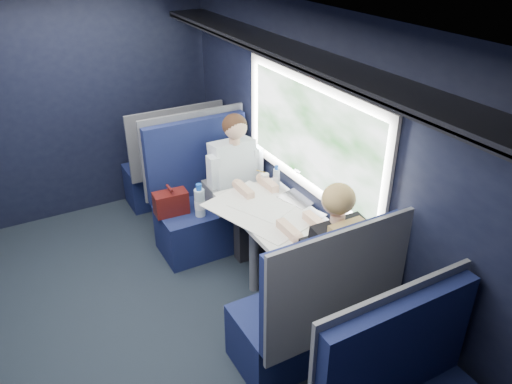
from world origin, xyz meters
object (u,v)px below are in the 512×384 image
table (270,219)px  cup (265,179)px  woman (329,255)px  seat_bay_near (206,204)px  laptop (303,192)px  seat_row_front (173,168)px  bottle_small (276,177)px  seat_bay_far (311,315)px  man (238,177)px

table → cup: (0.20, 0.44, 0.12)m
table → woman: 0.71m
seat_bay_near → laptop: (0.54, -0.82, 0.38)m
seat_row_front → cup: bearing=-74.2°
table → seat_row_front: 1.82m
cup → bottle_small: bearing=-57.3°
bottle_small → seat_row_front: bearing=107.0°
seat_bay_far → woman: (0.25, 0.17, 0.31)m
table → laptop: laptop is taller
man → cup: 0.30m
cup → seat_bay_near: bearing=132.5°
man → woman: bearing=-90.0°
cup → man: bearing=117.3°
seat_row_front → laptop: 1.87m
seat_row_front → woman: size_ratio=0.88×
table → man: bearing=84.5°
seat_bay_near → laptop: size_ratio=3.68×
seat_row_front → cup: 1.46m
woman → laptop: size_ratio=3.86×
man → bottle_small: man is taller
table → seat_row_front: (-0.18, 1.80, -0.25)m
seat_row_front → man: size_ratio=0.88×
seat_bay_far → laptop: (0.53, 0.92, 0.39)m
seat_bay_near → woman: woman is taller
man → cup: man is taller
seat_row_front → bottle_small: bearing=-73.0°
seat_bay_near → man: (0.26, -0.17, 0.30)m
man → table: bearing=-95.5°
laptop → bottle_small: bearing=106.1°
bottle_small → woman: bearing=-100.5°
cup → table: bearing=-114.6°
man → woman: 1.41m
table → seat_bay_far: size_ratio=0.79×
cup → seat_bay_far: bearing=-106.3°
seat_bay_far → cup: (0.38, 1.31, 0.37)m
seat_bay_far → bottle_small: seat_bay_far is taller
seat_row_front → woman: 2.54m
man → laptop: bearing=-66.7°
seat_bay_far → bottle_small: bearing=70.0°
man → laptop: man is taller
seat_bay_near → laptop: 1.06m
man → woman: (0.00, -1.41, 0.01)m
seat_row_front → seat_bay_far: bearing=-90.0°
laptop → man: bearing=113.3°
seat_bay_far → seat_bay_near: bearing=90.4°
seat_bay_far → bottle_small: 1.36m
man → woman: same height
man → bottle_small: (0.19, -0.35, 0.11)m
laptop → cup: size_ratio=3.69×
seat_bay_near → seat_row_front: (0.01, 0.92, -0.01)m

